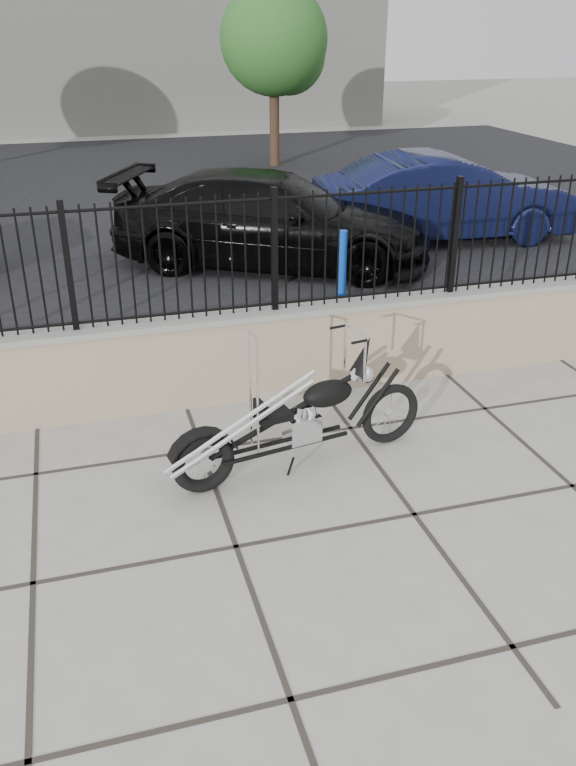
# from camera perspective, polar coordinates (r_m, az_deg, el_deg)

# --- Properties ---
(ground_plane) EXTENTS (90.00, 90.00, 0.00)m
(ground_plane) POSITION_cam_1_polar(r_m,az_deg,el_deg) (5.91, -3.99, -12.38)
(ground_plane) COLOR #99968E
(ground_plane) RESTS_ON ground
(parking_lot) EXTENTS (30.00, 30.00, 0.00)m
(parking_lot) POSITION_cam_1_polar(r_m,az_deg,el_deg) (17.46, -13.18, 13.21)
(parking_lot) COLOR black
(parking_lot) RESTS_ON ground
(retaining_wall) EXTENTS (14.00, 0.36, 0.96)m
(retaining_wall) POSITION_cam_1_polar(r_m,az_deg,el_deg) (7.79, -8.10, 1.59)
(retaining_wall) COLOR gray
(retaining_wall) RESTS_ON ground_plane
(iron_fence) EXTENTS (14.00, 0.08, 1.20)m
(iron_fence) POSITION_cam_1_polar(r_m,az_deg,el_deg) (7.41, -8.62, 9.22)
(iron_fence) COLOR black
(iron_fence) RESTS_ON retaining_wall
(background_building) EXTENTS (22.00, 6.00, 8.00)m
(background_building) POSITION_cam_1_polar(r_m,az_deg,el_deg) (31.06, -16.11, 25.70)
(background_building) COLOR beige
(background_building) RESTS_ON ground_plane
(chopper_motorcycle) EXTENTS (2.38, 0.81, 1.41)m
(chopper_motorcycle) POSITION_cam_1_polar(r_m,az_deg,el_deg) (6.49, 0.74, -1.11)
(chopper_motorcycle) COLOR black
(chopper_motorcycle) RESTS_ON ground_plane
(car_black) EXTENTS (5.55, 4.15, 1.50)m
(car_black) POSITION_cam_1_polar(r_m,az_deg,el_deg) (12.39, -1.26, 12.37)
(car_black) COLOR black
(car_black) RESTS_ON parking_lot
(car_blue) EXTENTS (4.79, 2.03, 1.54)m
(car_blue) POSITION_cam_1_polar(r_m,az_deg,el_deg) (14.20, 11.94, 13.68)
(car_blue) COLOR #0E1233
(car_blue) RESTS_ON parking_lot
(bollard_b) EXTENTS (0.15, 0.15, 1.06)m
(bollard_b) POSITION_cam_1_polar(r_m,az_deg,el_deg) (10.62, 4.14, 8.76)
(bollard_b) COLOR #0C33BE
(bollard_b) RESTS_ON ground_plane
(tree_right) EXTENTS (2.83, 2.83, 4.77)m
(tree_right) POSITION_cam_1_polar(r_m,az_deg,el_deg) (21.46, -1.10, 25.12)
(tree_right) COLOR #382619
(tree_right) RESTS_ON ground_plane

